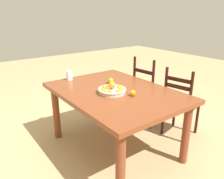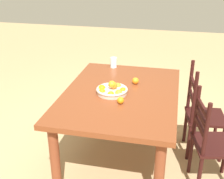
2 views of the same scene
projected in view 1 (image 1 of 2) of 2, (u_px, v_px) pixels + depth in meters
ground_plane at (115, 148)px, 2.71m from camera, size 12.00×12.00×0.00m
dining_table at (115, 99)px, 2.50m from camera, size 1.51×1.09×0.74m
chair_near_window at (148, 94)px, 3.22m from camera, size 0.42×0.42×0.98m
chair_by_cabinet at (180, 104)px, 2.86m from camera, size 0.45×0.45×0.93m
fruit_bowl at (112, 90)px, 2.37m from camera, size 0.30×0.30×0.13m
orange_loose_0 at (133, 93)px, 2.29m from camera, size 0.06×0.06×0.06m
orange_loose_1 at (111, 81)px, 2.68m from camera, size 0.07×0.07×0.07m
drinking_glass at (69, 75)px, 2.82m from camera, size 0.08×0.08×0.12m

